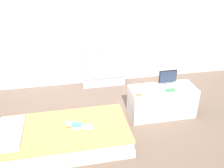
# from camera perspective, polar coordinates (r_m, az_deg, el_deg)

# --- Properties ---
(ground_plane) EXTENTS (10.00, 10.00, 0.02)m
(ground_plane) POSITION_cam_1_polar(r_m,az_deg,el_deg) (3.83, -0.94, -9.92)
(ground_plane) COLOR brown
(back_wall) EXTENTS (6.40, 0.05, 2.70)m
(back_wall) POSITION_cam_1_polar(r_m,az_deg,el_deg) (4.70, -4.75, 15.53)
(back_wall) COLOR silver
(back_wall) RESTS_ON ground_plane
(bed) EXTENTS (1.77, 0.93, 0.25)m
(bed) POSITION_cam_1_polar(r_m,az_deg,el_deg) (3.50, -11.00, -11.79)
(bed) COLOR beige
(bed) RESTS_ON ground_plane
(pillow) EXTENTS (0.32, 0.67, 0.07)m
(pillow) POSITION_cam_1_polar(r_m,az_deg,el_deg) (3.49, -22.67, -10.43)
(pillow) COLOR silver
(pillow) RESTS_ON bed
(doll) EXTENTS (0.39, 0.19, 0.10)m
(doll) POSITION_cam_1_polar(r_m,az_deg,el_deg) (3.41, -8.94, -9.34)
(doll) COLOR #4C84C6
(doll) RESTS_ON bed
(wardrobe) EXTENTS (0.83, 0.29, 1.64)m
(wardrobe) POSITION_cam_1_polar(r_m,az_deg,el_deg) (4.69, -2.14, 8.93)
(wardrobe) COLOR silver
(wardrobe) RESTS_ON ground_plane
(tv_stand) EXTENTS (1.04, 0.44, 0.48)m
(tv_stand) POSITION_cam_1_polar(r_m,az_deg,el_deg) (4.05, 11.46, -3.95)
(tv_stand) COLOR silver
(tv_stand) RESTS_ON ground_plane
(tv_monitor) EXTENTS (0.29, 0.10, 0.26)m
(tv_monitor) POSITION_cam_1_polar(r_m,az_deg,el_deg) (3.96, 12.82, 1.62)
(tv_monitor) COLOR #99999E
(tv_monitor) RESTS_ON tv_stand
(rocking_horse_toy) EXTENTS (0.09, 0.04, 0.11)m
(rocking_horse_toy) POSITION_cam_1_polar(r_m,az_deg,el_deg) (3.64, 6.35, -2.00)
(rocking_horse_toy) COLOR #8E6642
(rocking_horse_toy) RESTS_ON tv_stand
(book_green) EXTENTS (0.16, 0.09, 0.01)m
(book_green) POSITION_cam_1_polar(r_m,az_deg,el_deg) (3.87, 13.41, -1.42)
(book_green) COLOR #429E51
(book_green) RESTS_ON tv_stand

